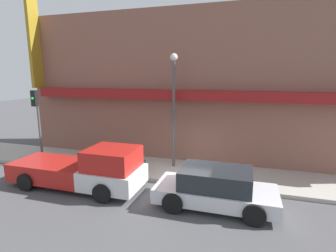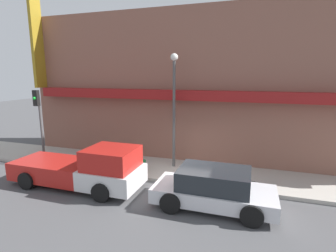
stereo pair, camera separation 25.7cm
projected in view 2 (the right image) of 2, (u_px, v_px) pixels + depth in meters
name	position (u px, v px, depth m)	size (l,w,h in m)	color
ground_plane	(178.00, 185.00, 11.39)	(80.00, 80.00, 0.00)	#4C4C4F
sidewalk	(187.00, 172.00, 12.73)	(36.00, 2.92, 0.16)	#ADA89E
building	(200.00, 87.00, 14.71)	(19.80, 3.80, 11.29)	brown
pickup_truck	(85.00, 169.00, 11.09)	(5.77, 2.17, 1.83)	silver
parked_car	(214.00, 188.00, 9.44)	(4.33, 2.10, 1.43)	silver
fire_hydrant	(144.00, 165.00, 12.59)	(0.19, 0.19, 0.58)	#196633
street_lamp	(174.00, 98.00, 12.64)	(0.36, 0.36, 5.55)	#4C4C4C
traffic_light	(39.00, 113.00, 13.52)	(0.28, 0.42, 3.80)	#4C4C4C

